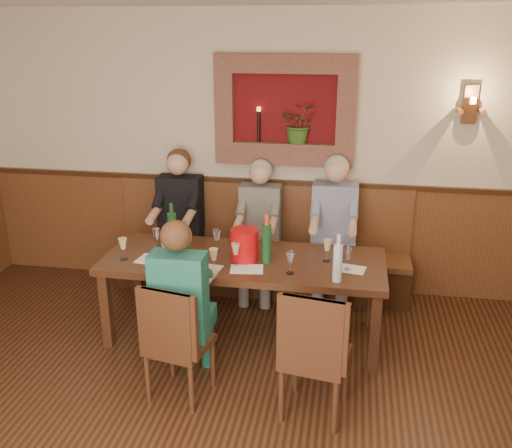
{
  "coord_description": "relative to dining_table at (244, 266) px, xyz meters",
  "views": [
    {
      "loc": [
        0.86,
        -2.56,
        2.66
      ],
      "look_at": [
        0.1,
        1.9,
        1.05
      ],
      "focal_mm": 40.0,
      "sensor_mm": 36.0,
      "label": 1
    }
  ],
  "objects": [
    {
      "name": "tasting_sheet_d",
      "position": [
        -0.3,
        -0.28,
        0.08
      ],
      "size": [
        0.35,
        0.27,
        0.0
      ],
      "primitive_type": "cube",
      "rotation": [
        0.0,
        0.0,
        -0.13
      ],
      "color": "white",
      "rests_on": "dining_table"
    },
    {
      "name": "wine_glass_8",
      "position": [
        -0.04,
        -0.15,
        0.17
      ],
      "size": [
        0.08,
        0.08,
        0.19
      ],
      "primitive_type": null,
      "color": "#D4C37F",
      "rests_on": "dining_table"
    },
    {
      "name": "bench",
      "position": [
        0.0,
        0.94,
        -0.35
      ],
      "size": [
        3.0,
        0.45,
        1.11
      ],
      "color": "#381E0F",
      "rests_on": "ground"
    },
    {
      "name": "water_bottle",
      "position": [
        0.8,
        -0.32,
        0.23
      ],
      "size": [
        0.09,
        0.09,
        0.39
      ],
      "rotation": [
        0.0,
        0.0,
        0.32
      ],
      "color": "silver",
      "rests_on": "dining_table"
    },
    {
      "name": "room_shell",
      "position": [
        0.0,
        -1.85,
        1.21
      ],
      "size": [
        6.04,
        6.04,
        2.82
      ],
      "color": "beige",
      "rests_on": "ground"
    },
    {
      "name": "wine_glass_7",
      "position": [
        0.88,
        -0.09,
        0.17
      ],
      "size": [
        0.08,
        0.08,
        0.19
      ],
      "primitive_type": null,
      "color": "white",
      "rests_on": "dining_table"
    },
    {
      "name": "wall_niche",
      "position": [
        0.24,
        1.09,
        1.13
      ],
      "size": [
        1.36,
        0.3,
        1.06
      ],
      "color": "#5F0D10",
      "rests_on": "ground"
    },
    {
      "name": "tasting_sheet_b",
      "position": [
        0.07,
        -0.22,
        0.08
      ],
      "size": [
        0.29,
        0.23,
        0.0
      ],
      "primitive_type": "cube",
      "rotation": [
        0.0,
        0.0,
        0.14
      ],
      "color": "white",
      "rests_on": "dining_table"
    },
    {
      "name": "wine_bottle_green_a",
      "position": [
        0.21,
        -0.05,
        0.25
      ],
      "size": [
        0.09,
        0.09,
        0.43
      ],
      "rotation": [
        0.0,
        0.0,
        -0.17
      ],
      "color": "#19471E",
      "rests_on": "dining_table"
    },
    {
      "name": "wine_glass_6",
      "position": [
        -0.8,
        0.08,
        0.17
      ],
      "size": [
        0.08,
        0.08,
        0.19
      ],
      "primitive_type": null,
      "color": "white",
      "rests_on": "dining_table"
    },
    {
      "name": "wine_glass_9",
      "position": [
        -0.61,
        -0.23,
        0.17
      ],
      "size": [
        0.08,
        0.08,
        0.19
      ],
      "primitive_type": null,
      "color": "#D4C37F",
      "rests_on": "dining_table"
    },
    {
      "name": "wine_glass_1",
      "position": [
        0.43,
        -0.24,
        0.17
      ],
      "size": [
        0.08,
        0.08,
        0.19
      ],
      "primitive_type": null,
      "color": "white",
      "rests_on": "dining_table"
    },
    {
      "name": "wainscoting",
      "position": [
        0.0,
        -1.85,
        -0.09
      ],
      "size": [
        6.02,
        6.02,
        1.15
      ],
      "color": "brown",
      "rests_on": "ground"
    },
    {
      "name": "wine_glass_0",
      "position": [
        -1.0,
        -0.19,
        0.17
      ],
      "size": [
        0.08,
        0.08,
        0.19
      ],
      "primitive_type": null,
      "color": "#D4C37F",
      "rests_on": "dining_table"
    },
    {
      "name": "wine_glass_4",
      "position": [
        -0.27,
        0.14,
        0.17
      ],
      "size": [
        0.08,
        0.08,
        0.19
      ],
      "primitive_type": null,
      "color": "white",
      "rests_on": "dining_table"
    },
    {
      "name": "wine_glass_2",
      "position": [
        0.71,
        0.06,
        0.17
      ],
      "size": [
        0.08,
        0.08,
        0.19
      ],
      "primitive_type": null,
      "color": "#D4C37F",
      "rests_on": "dining_table"
    },
    {
      "name": "person_bench_right",
      "position": [
        0.73,
        0.84,
        -0.07
      ],
      "size": [
        0.44,
        0.54,
        1.47
      ],
      "color": "navy",
      "rests_on": "ground"
    },
    {
      "name": "tasting_sheet_a",
      "position": [
        -0.74,
        -0.16,
        0.08
      ],
      "size": [
        0.33,
        0.26,
        0.0
      ],
      "primitive_type": "cube",
      "rotation": [
        0.0,
        0.0,
        -0.14
      ],
      "color": "white",
      "rests_on": "dining_table"
    },
    {
      "name": "person_bench_left",
      "position": [
        -0.83,
        0.84,
        -0.06
      ],
      "size": [
        0.44,
        0.54,
        1.47
      ],
      "color": "black",
      "rests_on": "ground"
    },
    {
      "name": "chair_near_right",
      "position": [
        0.69,
        -0.97,
        -0.38
      ],
      "size": [
        0.51,
        0.51,
        1.0
      ],
      "rotation": [
        0.0,
        0.0,
        -0.17
      ],
      "color": "#3A1F11",
      "rests_on": "ground"
    },
    {
      "name": "person_chair_front",
      "position": [
        -0.31,
        -0.78,
        -0.11
      ],
      "size": [
        0.4,
        0.49,
        1.38
      ],
      "color": "#164E4C",
      "rests_on": "ground"
    },
    {
      "name": "dining_table",
      "position": [
        0.0,
        0.0,
        0.0
      ],
      "size": [
        2.4,
        0.9,
        0.75
      ],
      "color": "#3A1F11",
      "rests_on": "ground"
    },
    {
      "name": "spittoon_bucket",
      "position": [
        0.01,
        -0.03,
        0.21
      ],
      "size": [
        0.3,
        0.3,
        0.27
      ],
      "primitive_type": "cylinder",
      "rotation": [
        0.0,
        0.0,
        -0.33
      ],
      "color": "red",
      "rests_on": "dining_table"
    },
    {
      "name": "wine_glass_5",
      "position": [
        -0.19,
        -0.29,
        0.17
      ],
      "size": [
        0.08,
        0.08,
        0.19
      ],
      "primitive_type": null,
      "color": "#D4C37F",
      "rests_on": "dining_table"
    },
    {
      "name": "chair_near_left",
      "position": [
        -0.31,
        -0.93,
        -0.4
      ],
      "size": [
        0.49,
        0.49,
        0.94
      ],
      "rotation": [
        0.0,
        0.0,
        -0.2
      ],
      "color": "#3A1F11",
      "rests_on": "ground"
    },
    {
      "name": "tasting_sheet_c",
      "position": [
        0.9,
        -0.07,
        0.08
      ],
      "size": [
        0.28,
        0.22,
        0.0
      ],
      "primitive_type": "cube",
      "rotation": [
        0.0,
        0.0,
        -0.18
      ],
      "color": "white",
      "rests_on": "dining_table"
    },
    {
      "name": "wine_glass_3",
      "position": [
        0.17,
        0.13,
        0.17
      ],
      "size": [
        0.08,
        0.08,
        0.19
      ],
      "primitive_type": null,
      "color": "#D4C37F",
      "rests_on": "dining_table"
    },
    {
      "name": "wine_bottle_green_b",
      "position": [
        -0.66,
        0.12,
        0.25
      ],
      "size": [
        0.1,
        0.1,
        0.42
      ],
      "rotation": [
        0.0,
        0.0,
        -0.29
      ],
      "color": "#19471E",
      "rests_on": "dining_table"
    },
    {
      "name": "wall_sconce",
      "position": [
        1.9,
        1.08,
        1.27
      ],
      "size": [
        0.25,
        0.2,
        0.35
      ],
      "color": "brown",
      "rests_on": "ground"
    },
    {
      "name": "person_bench_mid",
      "position": [
        -0.0,
        0.84,
        -0.1
      ],
      "size": [
        0.41,
        0.5,
        1.4
      ],
      "color": "#504B49",
      "rests_on": "ground"
    }
  ]
}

